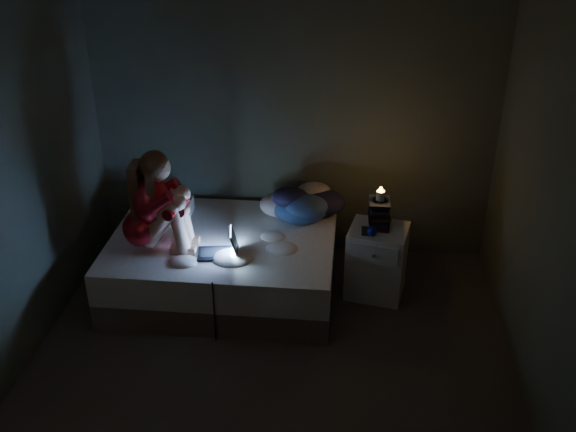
# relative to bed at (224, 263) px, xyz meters

# --- Properties ---
(floor) EXTENTS (3.60, 3.80, 0.02)m
(floor) POSITION_rel_bed_xyz_m (0.52, -1.10, -0.27)
(floor) COLOR #3E3834
(floor) RESTS_ON ground
(ceiling) EXTENTS (3.60, 3.80, 0.02)m
(ceiling) POSITION_rel_bed_xyz_m (0.52, -1.10, 2.35)
(ceiling) COLOR silver
(ceiling) RESTS_ON ground
(wall_back) EXTENTS (3.60, 0.02, 2.60)m
(wall_back) POSITION_rel_bed_xyz_m (0.52, 0.81, 1.04)
(wall_back) COLOR #404834
(wall_back) RESTS_ON ground
(wall_right) EXTENTS (0.02, 3.80, 2.60)m
(wall_right) POSITION_rel_bed_xyz_m (2.33, -1.10, 1.04)
(wall_right) COLOR #404834
(wall_right) RESTS_ON ground
(bed) EXTENTS (1.88, 1.41, 0.52)m
(bed) POSITION_rel_bed_xyz_m (0.00, 0.00, 0.00)
(bed) COLOR beige
(bed) RESTS_ON ground
(pillow) EXTENTS (0.46, 0.32, 0.13)m
(pillow) POSITION_rel_bed_xyz_m (-0.58, 0.33, 0.32)
(pillow) COLOR white
(pillow) RESTS_ON bed
(woman) EXTENTS (0.54, 0.36, 0.85)m
(woman) POSITION_rel_bed_xyz_m (-0.59, -0.22, 0.68)
(woman) COLOR maroon
(woman) RESTS_ON bed
(laptop) EXTENTS (0.36, 0.28, 0.23)m
(laptop) POSITION_rel_bed_xyz_m (0.01, -0.28, 0.37)
(laptop) COLOR black
(laptop) RESTS_ON bed
(clothes_pile) EXTENTS (0.59, 0.50, 0.32)m
(clothes_pile) POSITION_rel_bed_xyz_m (0.62, 0.40, 0.42)
(clothes_pile) COLOR navy
(clothes_pile) RESTS_ON bed
(nightstand) EXTENTS (0.54, 0.50, 0.63)m
(nightstand) POSITION_rel_bed_xyz_m (1.31, 0.07, 0.06)
(nightstand) COLOR white
(nightstand) RESTS_ON ground
(book_stack) EXTENTS (0.19, 0.25, 0.27)m
(book_stack) POSITION_rel_bed_xyz_m (1.30, 0.12, 0.50)
(book_stack) COLOR black
(book_stack) RESTS_ON nightstand
(candle) EXTENTS (0.07, 0.07, 0.08)m
(candle) POSITION_rel_bed_xyz_m (1.30, 0.12, 0.68)
(candle) COLOR beige
(candle) RESTS_ON book_stack
(phone) EXTENTS (0.10, 0.15, 0.01)m
(phone) POSITION_rel_bed_xyz_m (1.21, -0.01, 0.38)
(phone) COLOR black
(phone) RESTS_ON nightstand
(blue_orb) EXTENTS (0.08, 0.08, 0.08)m
(blue_orb) POSITION_rel_bed_xyz_m (1.27, -0.06, 0.41)
(blue_orb) COLOR navy
(blue_orb) RESTS_ON nightstand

